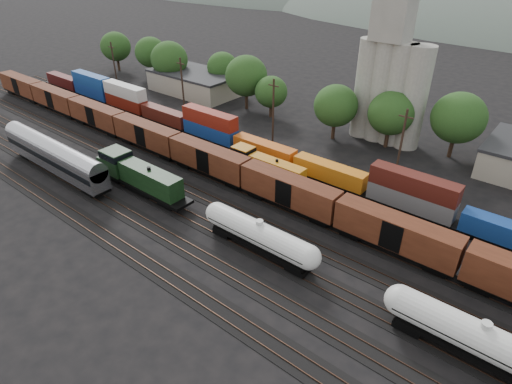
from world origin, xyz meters
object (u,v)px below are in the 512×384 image
Objects in this scene: passenger_coach at (54,155)px; grain_silo at (390,81)px; orange_locomotive at (263,165)px; green_locomotive at (136,174)px; tank_car_a at (259,235)px.

grain_silo is (34.51, 46.00, 7.74)m from passenger_coach.
passenger_coach reaches higher than orange_locomotive.
green_locomotive is 0.75× the size of passenger_coach.
green_locomotive is 1.18× the size of orange_locomotive.
orange_locomotive is at bearing 37.21° from passenger_coach.
green_locomotive is 1.13× the size of tank_car_a.
orange_locomotive is at bearing -107.46° from grain_silo.
passenger_coach is at bearing -142.79° from orange_locomotive.
green_locomotive is 46.54m from grain_silo.
green_locomotive is at bearing -116.38° from grain_silo.
orange_locomotive is (26.34, 20.00, -1.20)m from passenger_coach.
passenger_coach is (-37.67, -5.00, 0.89)m from tank_car_a.
orange_locomotive is at bearing 50.96° from green_locomotive.
tank_car_a reaches higher than orange_locomotive.
orange_locomotive is (-11.33, 15.00, -0.31)m from tank_car_a.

